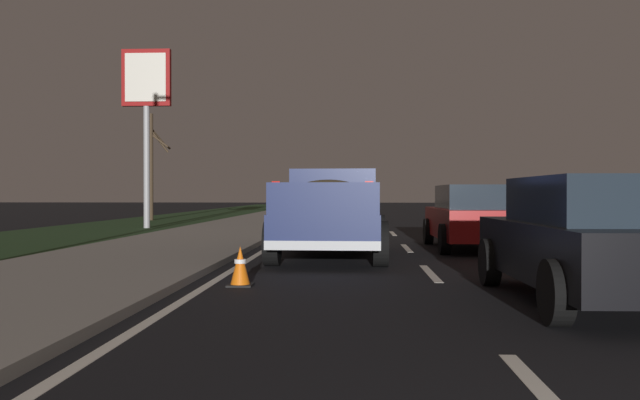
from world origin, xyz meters
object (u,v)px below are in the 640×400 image
object	(u,v)px
pickup_truck	(332,210)
sedan_black	(593,239)
bare_tree_far	(151,165)
sedan_red	(474,217)
traffic_cone_near	(240,266)
gas_price_sign	(146,94)

from	to	relation	value
pickup_truck	sedan_black	bearing A→B (deg)	-149.85
pickup_truck	bare_tree_far	xyz separation A→B (m)	(18.88, 9.78, 1.82)
sedan_red	bare_tree_far	xyz separation A→B (m)	(16.78, 13.12, 2.02)
sedan_red	traffic_cone_near	size ratio (longest dim) A/B	7.62
sedan_red	gas_price_sign	distance (m)	15.03
pickup_truck	sedan_black	xyz separation A→B (m)	(-5.82, -3.38, -0.20)
sedan_red	sedan_black	xyz separation A→B (m)	(-7.92, -0.04, 0.00)
sedan_black	traffic_cone_near	bearing A→B (deg)	74.32
pickup_truck	sedan_red	size ratio (longest dim) A/B	1.24
pickup_truck	bare_tree_far	distance (m)	21.34
sedan_red	bare_tree_far	size ratio (longest dim) A/B	0.82
gas_price_sign	traffic_cone_near	size ratio (longest dim) A/B	11.97
sedan_black	gas_price_sign	bearing A→B (deg)	32.60
sedan_black	traffic_cone_near	world-z (taller)	sedan_black
pickup_truck	gas_price_sign	world-z (taller)	gas_price_sign
sedan_red	sedan_black	bearing A→B (deg)	-179.69
bare_tree_far	sedan_black	bearing A→B (deg)	-151.95
bare_tree_far	gas_price_sign	bearing A→B (deg)	-163.94
sedan_red	gas_price_sign	world-z (taller)	gas_price_sign
sedan_black	bare_tree_far	world-z (taller)	bare_tree_far
bare_tree_far	traffic_cone_near	bearing A→B (deg)	-159.81
gas_price_sign	traffic_cone_near	bearing A→B (deg)	-157.94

